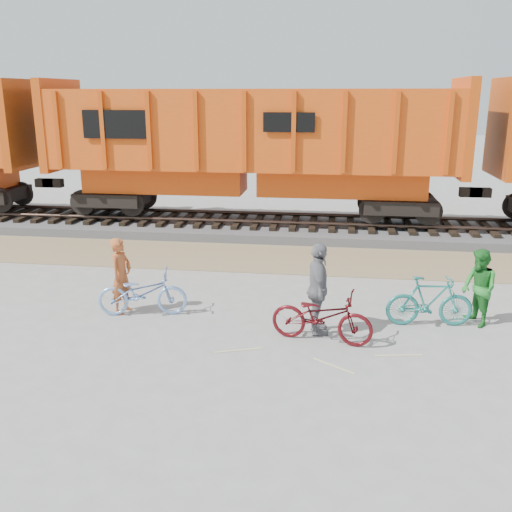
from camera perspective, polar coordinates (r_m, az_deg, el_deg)
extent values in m
plane|color=#9E9E99|center=(11.59, 3.81, -8.02)|extent=(120.00, 120.00, 0.00)
cube|color=#8F8059|center=(16.75, 5.21, -0.37)|extent=(120.00, 3.00, 0.02)
cube|color=slate|center=(20.10, 5.72, 2.79)|extent=(120.00, 4.00, 0.30)
cube|color=black|center=(21.30, -12.05, 3.84)|extent=(0.22, 2.60, 0.12)
cube|color=black|center=(20.06, 5.74, 3.38)|extent=(0.22, 2.60, 0.12)
cube|color=black|center=(20.87, 23.89, 2.57)|extent=(0.22, 2.60, 0.12)
cylinder|color=#382821|center=(19.33, 5.66, 3.26)|extent=(120.00, 0.12, 0.12)
cylinder|color=#382821|center=(20.73, 5.83, 4.13)|extent=(120.00, 0.12, 0.12)
cube|color=#C1430C|center=(22.48, -21.97, 12.13)|extent=(0.30, 3.06, 3.10)
cube|color=black|center=(20.13, -0.44, 5.19)|extent=(11.20, 2.20, 0.80)
cube|color=#D94E0F|center=(19.99, -0.44, 7.58)|extent=(11.76, 1.65, 0.90)
cube|color=#D94E0F|center=(19.81, -0.45, 12.60)|extent=(14.00, 3.00, 2.60)
cube|color=#C1430C|center=(21.88, -18.94, 12.34)|extent=(0.30, 3.06, 3.10)
cube|color=#C1430C|center=(20.00, 19.82, 12.00)|extent=(0.30, 3.06, 3.10)
cube|color=black|center=(19.35, -13.88, 12.66)|extent=(2.20, 0.04, 0.90)
cube|color=#C1430C|center=(20.29, 23.49, 11.68)|extent=(0.30, 3.06, 3.10)
imported|color=#79A3DC|center=(12.71, -11.29, -3.62)|extent=(2.03, 1.03, 1.02)
imported|color=#207970|center=(12.41, 16.98, -4.36)|extent=(1.84, 0.68, 1.08)
imported|color=#4D0C11|center=(11.21, 6.60, -6.02)|extent=(2.10, 1.08, 1.05)
imported|color=#AD5126|center=(12.86, -13.34, -1.93)|extent=(0.52, 0.69, 1.69)
imported|color=#227929|center=(12.71, 21.40, -2.99)|extent=(0.85, 0.96, 1.63)
imported|color=slate|center=(11.44, 6.22, -3.32)|extent=(0.62, 1.16, 1.88)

